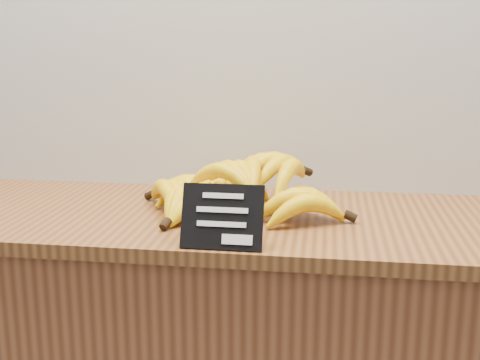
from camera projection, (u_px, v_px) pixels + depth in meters
name	position (u px, v px, depth m)	size (l,w,h in m)	color
counter_top	(243.00, 220.00, 1.38)	(1.53, 0.54, 0.03)	brown
chalkboard_sign	(222.00, 217.00, 1.14)	(0.16, 0.01, 0.13)	black
banana_pile	(233.00, 191.00, 1.38)	(0.49, 0.35, 0.12)	yellow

